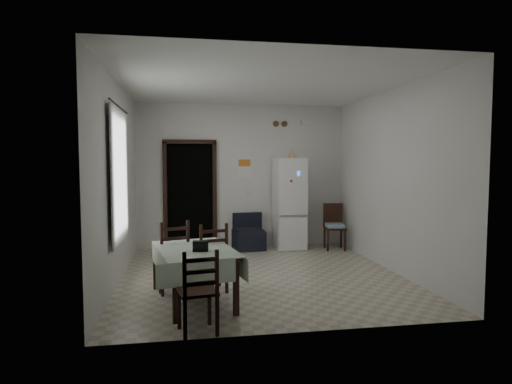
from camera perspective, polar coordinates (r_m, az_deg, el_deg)
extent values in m
plane|color=#BBB299|center=(6.72, 0.71, -11.00)|extent=(4.50, 4.50, 0.00)
cube|color=black|center=(8.88, -8.79, -0.47)|extent=(0.90, 0.45, 2.10)
cube|color=black|center=(8.64, -12.02, -0.64)|extent=(0.08, 0.10, 2.18)
cube|color=black|center=(8.66, -5.53, -0.56)|extent=(0.08, 0.10, 2.18)
cube|color=black|center=(8.62, -8.85, 6.64)|extent=(1.06, 0.10, 0.08)
cube|color=silver|center=(6.27, -18.67, 2.06)|extent=(0.10, 1.20, 1.60)
cube|color=silver|center=(6.26, -17.68, 2.07)|extent=(0.02, 1.45, 1.85)
cylinder|color=black|center=(6.30, -17.77, 10.75)|extent=(0.02, 1.60, 0.02)
cube|color=white|center=(8.71, -1.55, 3.24)|extent=(0.28, 0.02, 0.40)
cube|color=orange|center=(8.70, -1.54, 3.90)|extent=(0.24, 0.01, 0.14)
cube|color=beige|center=(8.75, -0.89, -0.17)|extent=(0.08, 0.02, 0.12)
cylinder|color=brown|center=(8.85, 2.67, 9.08)|extent=(0.12, 0.03, 0.12)
cylinder|color=brown|center=(8.89, 3.82, 9.05)|extent=(0.12, 0.03, 0.12)
cube|color=white|center=(8.99, 6.81, 9.17)|extent=(0.25, 0.07, 0.09)
cone|color=tan|center=(8.53, 4.87, 5.08)|extent=(0.22, 0.22, 0.17)
cube|color=black|center=(5.16, -7.42, -7.16)|extent=(0.19, 0.12, 0.12)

